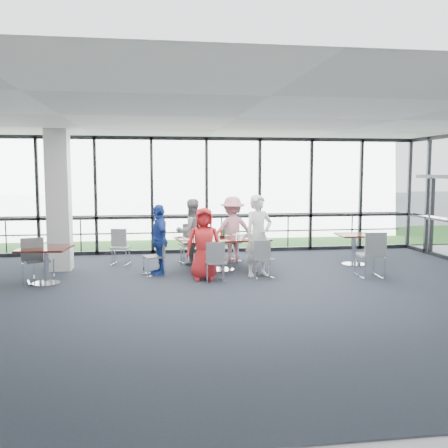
{
  "coord_description": "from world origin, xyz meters",
  "views": [
    {
      "loc": [
        -1.49,
        -8.76,
        2.25
      ],
      "look_at": [
        0.07,
        2.07,
        1.1
      ],
      "focal_mm": 40.0,
      "sensor_mm": 36.0,
      "label": 1
    }
  ],
  "objects": [
    {
      "name": "plate_end",
      "position": [
        -0.8,
        2.19,
        0.76
      ],
      "size": [
        0.27,
        0.27,
        0.01
      ],
      "primitive_type": "cylinder",
      "color": "white",
      "rests_on": "main_table"
    },
    {
      "name": "chair_main_nl",
      "position": [
        -0.23,
        1.23,
        0.41
      ],
      "size": [
        0.44,
        0.44,
        0.82
      ],
      "primitive_type": null,
      "rotation": [
        0.0,
        0.0,
        0.11
      ],
      "color": "slate",
      "rests_on": "ground"
    },
    {
      "name": "ketchup_bottle",
      "position": [
        0.06,
        2.46,
        0.84
      ],
      "size": [
        0.06,
        0.06,
        0.18
      ],
      "primitive_type": "cylinder",
      "color": "#AC251A",
      "rests_on": "main_table"
    },
    {
      "name": "side_table_right",
      "position": [
        3.32,
        2.59,
        0.62
      ],
      "size": [
        0.81,
        0.81,
        0.75
      ],
      "rotation": [
        0.0,
        0.0,
        -0.04
      ],
      "color": "#361108",
      "rests_on": "ground"
    },
    {
      "name": "floor",
      "position": [
        0.0,
        0.0,
        -0.01
      ],
      "size": [
        12.0,
        10.0,
        0.02
      ],
      "primitive_type": "cube",
      "color": "#212530",
      "rests_on": "ground"
    },
    {
      "name": "diner_far_right",
      "position": [
        0.46,
        3.32,
        0.82
      ],
      "size": [
        1.12,
        0.67,
        1.64
      ],
      "primitive_type": "imported",
      "rotation": [
        0.0,
        0.0,
        3.26
      ],
      "color": "#CD818E",
      "rests_on": "ground"
    },
    {
      "name": "chair_main_end",
      "position": [
        -1.48,
        2.05,
        0.41
      ],
      "size": [
        0.5,
        0.5,
        0.82
      ],
      "primitive_type": null,
      "rotation": [
        0.0,
        0.0,
        -1.27
      ],
      "color": "slate",
      "rests_on": "ground"
    },
    {
      "name": "chair_main_fl",
      "position": [
        -0.59,
        3.33,
        0.47
      ],
      "size": [
        0.55,
        0.55,
        0.94
      ],
      "primitive_type": null,
      "rotation": [
        0.0,
        0.0,
        3.37
      ],
      "color": "slate",
      "rests_on": "ground"
    },
    {
      "name": "green_bottle",
      "position": [
        0.12,
        2.48,
        0.85
      ],
      "size": [
        0.05,
        0.05,
        0.2
      ],
      "primitive_type": "cylinder",
      "color": "#16652E",
      "rests_on": "main_table"
    },
    {
      "name": "menu_c",
      "position": [
        0.15,
        2.77,
        0.75
      ],
      "size": [
        0.38,
        0.37,
        0.0
      ],
      "primitive_type": "cube",
      "rotation": [
        0.0,
        0.0,
        0.75
      ],
      "color": "silver",
      "rests_on": "main_table"
    },
    {
      "name": "main_table",
      "position": [
        0.07,
        2.37,
        0.63
      ],
      "size": [
        2.17,
        1.41,
        0.75
      ],
      "rotation": [
        0.0,
        0.0,
        0.15
      ],
      "color": "#361108",
      "rests_on": "ground"
    },
    {
      "name": "chair_spare_la",
      "position": [
        -3.8,
        1.63,
        0.46
      ],
      "size": [
        0.56,
        0.56,
        0.92
      ],
      "primitive_type": null,
      "rotation": [
        0.0,
        0.0,
        0.3
      ],
      "color": "slate",
      "rests_on": "ground"
    },
    {
      "name": "side_table_left",
      "position": [
        -3.62,
        1.48,
        0.65
      ],
      "size": [
        1.04,
        1.04,
        0.75
      ],
      "rotation": [
        0.0,
        0.0,
        -0.12
      ],
      "color": "#361108",
      "rests_on": "ground"
    },
    {
      "name": "structural_column",
      "position": [
        -3.6,
        3.0,
        1.6
      ],
      "size": [
        0.5,
        0.5,
        3.2
      ],
      "primitive_type": "cube",
      "color": "silver",
      "rests_on": "ground"
    },
    {
      "name": "apron",
      "position": [
        0.0,
        10.0,
        -0.02
      ],
      "size": [
        80.0,
        70.0,
        0.02
      ],
      "primitive_type": "cube",
      "color": "gray",
      "rests_on": "ground"
    },
    {
      "name": "diner_near_right",
      "position": [
        0.76,
        1.66,
        0.88
      ],
      "size": [
        0.76,
        0.65,
        1.76
      ],
      "primitive_type": "imported",
      "rotation": [
        0.0,
        0.0,
        0.32
      ],
      "color": "silver",
      "rests_on": "ground"
    },
    {
      "name": "ceiling",
      "position": [
        0.0,
        0.0,
        3.2
      ],
      "size": [
        12.0,
        10.0,
        0.04
      ],
      "primitive_type": "cube",
      "color": "white",
      "rests_on": "ground"
    },
    {
      "name": "guard_rail",
      "position": [
        0.0,
        5.6,
        0.5
      ],
      "size": [
        12.0,
        0.06,
        0.06
      ],
      "primitive_type": "cylinder",
      "rotation": [
        0.0,
        1.57,
        0.0
      ],
      "color": "#2D2D33",
      "rests_on": "ground"
    },
    {
      "name": "plate_nl",
      "position": [
        -0.41,
        1.95,
        0.76
      ],
      "size": [
        0.24,
        0.24,
        0.01
      ],
      "primitive_type": "cylinder",
      "color": "white",
      "rests_on": "main_table"
    },
    {
      "name": "wall_front",
      "position": [
        0.0,
        -5.0,
        1.6
      ],
      "size": [
        12.0,
        0.1,
        3.2
      ],
      "primitive_type": "cube",
      "color": "silver",
      "rests_on": "ground"
    },
    {
      "name": "tumbler_d",
      "position": [
        -0.61,
        2.08,
        0.82
      ],
      "size": [
        0.07,
        0.07,
        0.15
      ],
      "primitive_type": "cylinder",
      "color": "white",
      "rests_on": "main_table"
    },
    {
      "name": "chair_spare_r",
      "position": [
        3.07,
        1.16,
        0.48
      ],
      "size": [
        0.52,
        0.52,
        0.97
      ],
      "primitive_type": null,
      "rotation": [
        0.0,
        0.0,
        -0.11
      ],
      "color": "slate",
      "rests_on": "ground"
    },
    {
      "name": "chair_main_nr",
      "position": [
        0.8,
        1.43,
        0.41
      ],
      "size": [
        0.49,
        0.49,
        0.81
      ],
      "primitive_type": null,
      "rotation": [
        0.0,
        0.0,
        0.27
      ],
      "color": "slate",
      "rests_on": "ground"
    },
    {
      "name": "plate_nr",
      "position": [
        0.68,
        2.12,
        0.76
      ],
      "size": [
        0.25,
        0.25,
        0.01
      ],
      "primitive_type": "cylinder",
      "color": "white",
      "rests_on": "main_table"
    },
    {
      "name": "curtain_wall_back",
      "position": [
        0.0,
        5.0,
        1.6
      ],
      "size": [
        12.0,
        0.1,
        3.2
      ],
      "primitive_type": "cube",
      "color": "white",
      "rests_on": "ground"
    },
    {
      "name": "tumbler_c",
      "position": [
        0.1,
        2.58,
        0.83
      ],
      "size": [
        0.08,
        0.08,
        0.15
      ],
      "primitive_type": "cylinder",
      "color": "white",
      "rests_on": "main_table"
    },
    {
      "name": "tumbler_a",
      "position": [
        -0.11,
        2.07,
        0.82
      ],
      "size": [
        0.07,
        0.07,
        0.14
      ],
      "primitive_type": "cylinder",
      "color": "white",
      "rests_on": "main_table"
    },
    {
      "name": "plate_fl",
      "position": [
        -0.49,
        2.66,
        0.76
      ],
      "size": [
        0.26,
        0.26,
        0.01
      ],
      "primitive_type": "cylinder",
      "color": "white",
      "rests_on": "main_table"
    },
    {
      "name": "diner_near_left",
      "position": [
        -0.44,
        1.47,
        0.76
      ],
      "size": [
        0.76,
        0.51,
        1.51
      ],
      "primitive_type": "imported",
      "rotation": [
        0.0,
        0.0,
        -0.04
      ],
      "color": "red",
      "rests_on": "ground"
    },
    {
      "name": "plate_fr",
      "position": [
        0.51,
        2.83,
        0.76
      ],
      "size": [
        0.27,
        0.27,
        0.01
      ],
      "primitive_type": "cylinder",
      "color": "white",
      "rests_on": "main_table"
    },
    {
      "name": "condiment_caddy",
      "position": [
        0.07,
        2.44,
        0.77
      ],
      "size": [
        0.1,
        0.07,
        0.04
      ],
      "primitive_type": "cube",
      "color": "black",
      "rests_on": "main_table"
    },
    {
      "name": "exit_door",
      "position": [
        6.0,
        3.75,
        1.05
      ],
      "size": [
        0.12,
        1.6,
        2.1
      ],
      "primitive_type": "cube",
      "color": "black",
      "rests_on": "ground"
    },
    {
      "name": "hangar_main",
      "position": [
        4.0,
        32.0,
        3.0
      ],
      "size": [
        24.0,
        10.0,
        6.0
      ],
      "primitive_type": "cube",
      "color": "silver",
      "rests_on": "ground"
    },
    {
      "name": "tumbler_b",
      "position": [
        0.39,
        2.19,
        0.82
      ],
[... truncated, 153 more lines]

